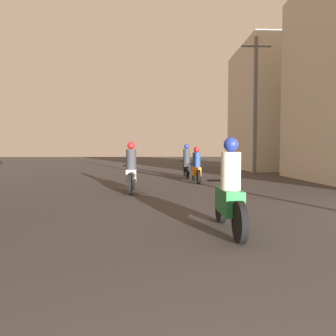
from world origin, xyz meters
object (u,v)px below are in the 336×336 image
motorcycle_orange (196,168)px  motorcycle_silver (131,172)px  motorcycle_black (186,164)px  building_right_far (279,109)px  utility_pole_far (255,103)px  motorcycle_green (230,195)px

motorcycle_orange → motorcycle_silver: bearing=-121.4°
motorcycle_silver → motorcycle_black: (2.33, 5.38, 0.00)m
building_right_far → utility_pole_far: 6.01m
building_right_far → motorcycle_orange: bearing=-128.0°
utility_pole_far → motorcycle_green: bearing=-109.3°
utility_pole_far → motorcycle_orange: bearing=-133.4°
motorcycle_green → motorcycle_orange: size_ratio=0.97×
motorcycle_orange → building_right_far: (6.95, 8.91, 3.57)m
motorcycle_silver → building_right_far: bearing=51.5°
motorcycle_silver → building_right_far: (9.45, 11.95, 3.51)m
motorcycle_orange → motorcycle_black: bearing=102.0°
motorcycle_green → building_right_far: 19.02m
motorcycle_black → utility_pole_far: 5.22m
motorcycle_orange → utility_pole_far: utility_pole_far is taller
motorcycle_silver → utility_pole_far: bearing=48.1°
motorcycle_green → building_right_far: bearing=63.0°
utility_pole_far → building_right_far: bearing=56.9°
motorcycle_green → motorcycle_orange: motorcycle_green is taller
utility_pole_far → motorcycle_silver: bearing=-131.7°
motorcycle_silver → motorcycle_orange: motorcycle_silver is taller
building_right_far → utility_pole_far: (-3.27, -5.03, -0.33)m
motorcycle_black → utility_pole_far: (3.85, 1.54, 3.17)m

